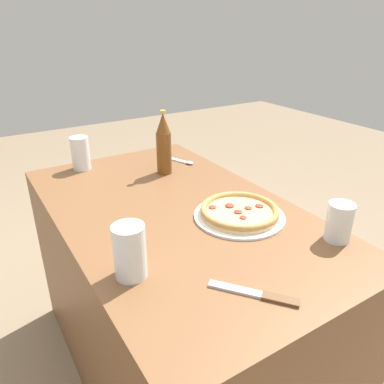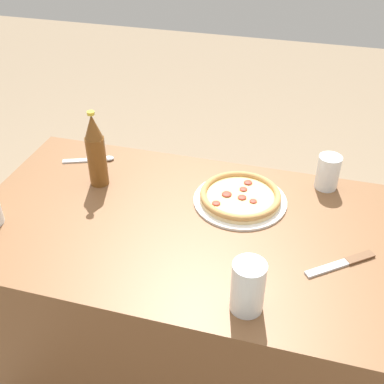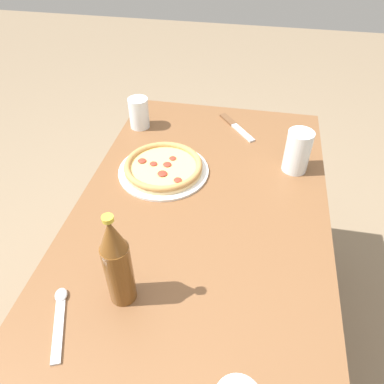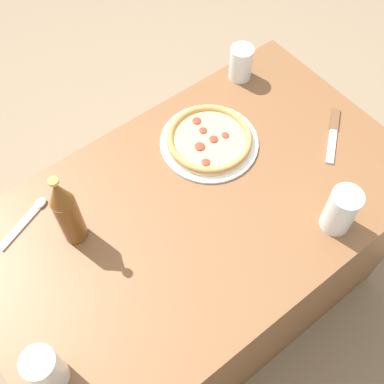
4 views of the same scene
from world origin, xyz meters
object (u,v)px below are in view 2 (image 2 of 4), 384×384
knife (343,263)px  beer_bottle (96,151)px  pizza_veggie (240,197)px  glass_water (328,173)px  spoon (95,159)px  glass_cola (248,288)px

knife → beer_bottle: bearing=-12.8°
pizza_veggie → glass_water: size_ratio=2.56×
pizza_veggie → spoon: (0.54, -0.10, -0.01)m
glass_cola → beer_bottle: beer_bottle is taller
glass_cola → spoon: size_ratio=0.80×
pizza_veggie → knife: bearing=147.8°
glass_cola → spoon: (0.63, -0.51, -0.06)m
glass_water → glass_cola: bearing=74.4°
glass_water → beer_bottle: bearing=13.8°
pizza_veggie → glass_cola: glass_cola is taller
knife → glass_water: bearing=-79.7°
pizza_veggie → beer_bottle: size_ratio=1.12×
pizza_veggie → glass_water: bearing=-148.5°
spoon → pizza_veggie: bearing=169.4°
glass_water → beer_bottle: (0.71, 0.17, 0.07)m
pizza_veggie → knife: size_ratio=1.61×
glass_water → knife: bearing=100.3°
pizza_veggie → beer_bottle: (0.46, 0.02, 0.10)m
knife → spoon: size_ratio=1.03×
glass_cola → spoon: bearing=-39.1°
knife → spoon: 0.90m
glass_cola → knife: size_ratio=0.77×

